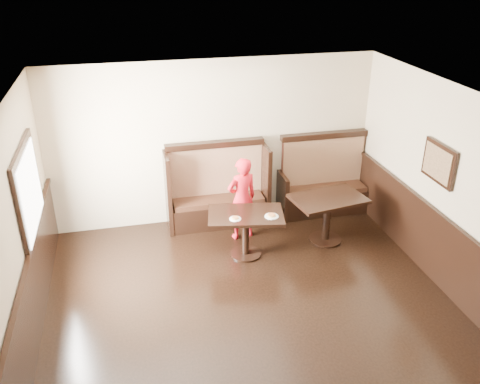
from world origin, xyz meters
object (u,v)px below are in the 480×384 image
object	(u,v)px
booth_main	(217,195)
table_neighbor	(328,208)
child	(242,199)
booth_neighbor	(323,186)
table_main	(246,224)

from	to	relation	value
booth_main	table_neighbor	size ratio (longest dim) A/B	1.42
table_neighbor	child	distance (m)	1.38
table_neighbor	booth_neighbor	bearing A→B (deg)	62.06
child	table_main	bearing A→B (deg)	68.75
table_main	child	xyz separation A→B (m)	(0.07, 0.55, 0.15)
booth_neighbor	table_main	world-z (taller)	booth_neighbor
table_neighbor	table_main	bearing A→B (deg)	175.56
table_neighbor	child	size ratio (longest dim) A/B	0.88
child	booth_neighbor	bearing A→B (deg)	-173.94
booth_neighbor	table_main	bearing A→B (deg)	-146.42
booth_neighbor	table_neighbor	size ratio (longest dim) A/B	1.33
booth_main	child	world-z (taller)	booth_main
booth_main	booth_neighbor	world-z (taller)	same
table_main	child	distance (m)	0.58
table_main	table_neighbor	distance (m)	1.39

